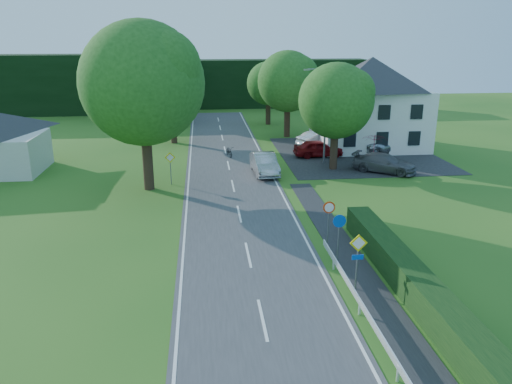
{
  "coord_description": "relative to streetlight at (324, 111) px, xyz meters",
  "views": [
    {
      "loc": [
        -2.08,
        -10.79,
        10.56
      ],
      "look_at": [
        0.91,
        16.79,
        1.8
      ],
      "focal_mm": 35.0,
      "sensor_mm": 36.0,
      "label": 1
    }
  ],
  "objects": [
    {
      "name": "motorcycle",
      "position": [
        -7.8,
        3.28,
        -3.96
      ],
      "size": [
        0.95,
        1.85,
        0.93
      ],
      "primitive_type": "imported",
      "rotation": [
        0.0,
        0.0,
        0.2
      ],
      "color": "black",
      "rests_on": "road"
    },
    {
      "name": "moving_car",
      "position": [
        -5.36,
        -2.91,
        -3.61
      ],
      "size": [
        1.96,
        5.02,
        1.63
      ],
      "primitive_type": "imported",
      "rotation": [
        0.0,
        0.0,
        0.05
      ],
      "color": "#A7A8AC",
      "rests_on": "road"
    },
    {
      "name": "parked_car_silver_b",
      "position": [
        7.07,
        3.26,
        -3.65
      ],
      "size": [
        5.95,
        3.59,
        1.55
      ],
      "primitive_type": "imported",
      "rotation": [
        0.0,
        0.0,
        1.76
      ],
      "color": "#ADAFB5",
      "rests_on": "parking_pad"
    },
    {
      "name": "parked_car_grey",
      "position": [
        4.25,
        -3.43,
        -3.7
      ],
      "size": [
        5.26,
        4.56,
        1.45
      ],
      "primitive_type": "imported",
      "rotation": [
        0.0,
        0.0,
        0.95
      ],
      "color": "#55545A",
      "rests_on": "parking_pad"
    },
    {
      "name": "road",
      "position": [
        -8.06,
        -10.0,
        -4.44
      ],
      "size": [
        7.0,
        80.0,
        0.04
      ],
      "primitive_type": "cube",
      "color": "#3D3E40",
      "rests_on": "ground"
    },
    {
      "name": "house_white",
      "position": [
        5.94,
        6.0,
        -0.06
      ],
      "size": [
        10.6,
        8.4,
        8.6
      ],
      "color": "white",
      "rests_on": "ground"
    },
    {
      "name": "treeline_left",
      "position": [
        -36.06,
        32.0,
        -0.46
      ],
      "size": [
        44.0,
        6.0,
        8.0
      ],
      "primitive_type": "cube",
      "color": "black",
      "rests_on": "ground"
    },
    {
      "name": "line_edge_left",
      "position": [
        -11.31,
        -10.0,
        -4.42
      ],
      "size": [
        0.12,
        80.0,
        0.01
      ],
      "primitive_type": "cube",
      "color": "white",
      "rests_on": "road"
    },
    {
      "name": "tree_main",
      "position": [
        -14.06,
        -6.0,
        1.36
      ],
      "size": [
        9.4,
        9.4,
        11.64
      ],
      "primitive_type": null,
      "color": "#205018",
      "rests_on": "ground"
    },
    {
      "name": "line_centre",
      "position": [
        -8.06,
        -10.0,
        -4.42
      ],
      "size": [
        0.12,
        80.0,
        0.01
      ],
      "primitive_type": null,
      "color": "white",
      "rests_on": "road"
    },
    {
      "name": "streetlight",
      "position": [
        0.0,
        0.0,
        0.0
      ],
      "size": [
        2.03,
        0.18,
        8.0
      ],
      "color": "slate",
      "rests_on": "ground"
    },
    {
      "name": "parked_car_silver_a",
      "position": [
        1.27,
        6.22,
        -3.63
      ],
      "size": [
        5.06,
        3.55,
        1.58
      ],
      "primitive_type": "imported",
      "rotation": [
        0.0,
        0.0,
        2.01
      ],
      "color": "#B3B2B7",
      "rests_on": "parking_pad"
    },
    {
      "name": "sign_priority_right",
      "position": [
        -3.76,
        -22.02,
        -2.67
      ],
      "size": [
        0.78,
        0.09,
        2.59
      ],
      "color": "slate",
      "rests_on": "ground"
    },
    {
      "name": "tree_left_far",
      "position": [
        -13.06,
        10.0,
        -0.17
      ],
      "size": [
        7.0,
        7.0,
        8.58
      ],
      "primitive_type": null,
      "color": "#205018",
      "rests_on": "ground"
    },
    {
      "name": "tree_right_back",
      "position": [
        -2.06,
        20.0,
        -0.68
      ],
      "size": [
        6.2,
        6.2,
        7.56
      ],
      "primitive_type": null,
      "color": "#205018",
      "rests_on": "ground"
    },
    {
      "name": "line_edge_right",
      "position": [
        -4.81,
        -10.0,
        -4.42
      ],
      "size": [
        0.12,
        80.0,
        0.01
      ],
      "primitive_type": "cube",
      "color": "white",
      "rests_on": "road"
    },
    {
      "name": "tree_right_far",
      "position": [
        -1.06,
        12.0,
        0.08
      ],
      "size": [
        7.4,
        7.4,
        9.09
      ],
      "primitive_type": null,
      "color": "#205018",
      "rests_on": "ground"
    },
    {
      "name": "parking_pad",
      "position": [
        3.94,
        3.0,
        -4.44
      ],
      "size": [
        14.0,
        16.0,
        0.04
      ],
      "primitive_type": "cube",
      "color": "black",
      "rests_on": "ground"
    },
    {
      "name": "treeline_right",
      "position": [
        -0.06,
        36.0,
        -0.96
      ],
      "size": [
        30.0,
        5.0,
        7.0
      ],
      "primitive_type": "cube",
      "color": "black",
      "rests_on": "ground"
    },
    {
      "name": "tree_right_mid",
      "position": [
        0.44,
        -2.0,
        -0.17
      ],
      "size": [
        7.0,
        7.0,
        8.58
      ],
      "primitive_type": null,
      "color": "#205018",
      "rests_on": "ground"
    },
    {
      "name": "parked_car_red",
      "position": [
        0.19,
        2.34,
        -3.67
      ],
      "size": [
        4.51,
        1.98,
        1.51
      ],
      "primitive_type": "imported",
      "rotation": [
        0.0,
        0.0,
        1.62
      ],
      "color": "maroon",
      "rests_on": "parking_pad"
    },
    {
      "name": "parasol",
      "position": [
        4.95,
        1.11,
        -3.35
      ],
      "size": [
        2.89,
        2.92,
        2.14
      ],
      "primitive_type": "imported",
      "rotation": [
        0.0,
        0.0,
        0.27
      ],
      "color": "#A50D2B",
      "rests_on": "parking_pad"
    },
    {
      "name": "tree_left_back",
      "position": [
        -12.56,
        22.0,
        -0.43
      ],
      "size": [
        6.6,
        6.6,
        8.07
      ],
      "primitive_type": null,
      "color": "#205018",
      "rests_on": "ground"
    },
    {
      "name": "footpath",
      "position": [
        -3.11,
        -28.0,
        -4.44
      ],
      "size": [
        1.5,
        44.0,
        0.04
      ],
      "primitive_type": "cube",
      "color": "black",
      "rests_on": "ground"
    },
    {
      "name": "sign_speed_limit",
      "position": [
        -3.76,
        -17.03,
        -2.7
      ],
      "size": [
        0.64,
        0.11,
        2.37
      ],
      "color": "slate",
      "rests_on": "ground"
    },
    {
      "name": "sign_roundabout",
      "position": [
        -3.76,
        -19.02,
        -2.79
      ],
      "size": [
        0.64,
        0.08,
        2.37
      ],
      "color": "slate",
      "rests_on": "ground"
    },
    {
      "name": "sign_priority_left",
      "position": [
        -12.56,
        -5.02,
        -2.75
      ],
      "size": [
        0.78,
        0.09,
        2.44
      ],
      "color": "slate",
      "rests_on": "ground"
    }
  ]
}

